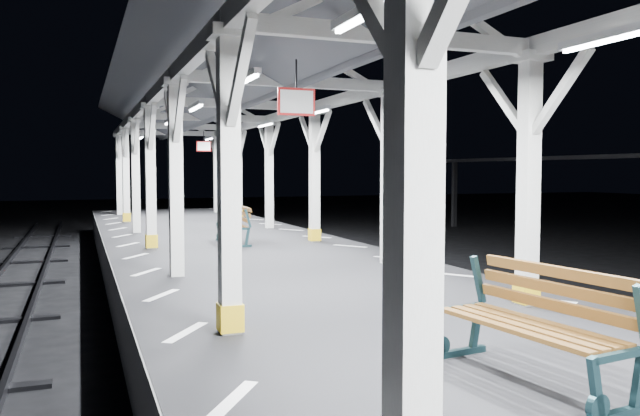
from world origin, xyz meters
TOP-DOWN VIEW (x-y plane):
  - hazard_stripes_left at (-2.45, 0.00)m, footprint 1.00×48.00m
  - bench_mid at (0.06, -0.47)m, footprint 0.87×1.86m
  - bench_far at (0.07, 10.30)m, footprint 0.74×1.72m

SIDE VIEW (x-z plane):
  - hazard_stripes_left at x=-2.45m, z-range 1.00..1.01m
  - bench_far at x=0.07m, z-range 1.03..1.94m
  - bench_mid at x=0.06m, z-range 1.03..2.01m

